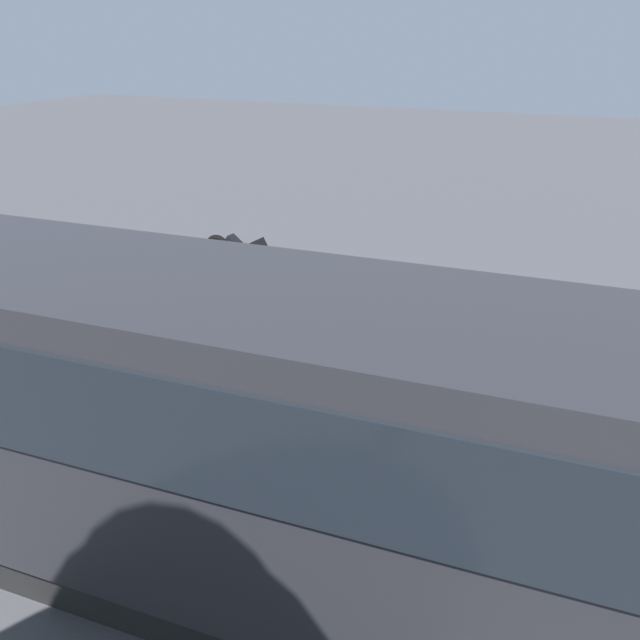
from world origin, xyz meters
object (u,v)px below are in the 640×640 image
object	(u,v)px
spectator_left	(362,399)
stunt_motorcycle	(250,264)
tour_bus	(256,444)
parked_motorcycle_silver	(610,502)
spectator_centre	(278,375)
spectator_far_left	(470,416)
parked_motorcycle_dark	(224,426)
traffic_cone	(334,300)
spectator_right	(218,364)

from	to	relation	value
spectator_left	stunt_motorcycle	bearing A→B (deg)	-47.52
tour_bus	parked_motorcycle_silver	xyz separation A→B (m)	(-3.24, -2.19, -1.16)
spectator_centre	stunt_motorcycle	distance (m)	5.28
spectator_far_left	parked_motorcycle_dark	xyz separation A→B (m)	(3.12, 0.52, -0.59)
parked_motorcycle_dark	traffic_cone	bearing A→B (deg)	-82.23
parked_motorcycle_dark	stunt_motorcycle	bearing A→B (deg)	-64.73
spectator_right	traffic_cone	size ratio (longest dim) A/B	2.76
spectator_far_left	spectator_right	xyz separation A→B (m)	(3.56, -0.09, -0.04)
spectator_centre	parked_motorcycle_silver	bearing A→B (deg)	175.79
traffic_cone	parked_motorcycle_dark	bearing A→B (deg)	97.77
spectator_far_left	spectator_left	xyz separation A→B (m)	(1.38, -0.02, -0.07)
parked_motorcycle_silver	traffic_cone	world-z (taller)	parked_motorcycle_silver
spectator_centre	parked_motorcycle_dark	bearing A→B (deg)	50.82
spectator_left	spectator_centre	world-z (taller)	spectator_centre
spectator_far_left	spectator_left	bearing A→B (deg)	-0.66
spectator_far_left	spectator_right	size ratio (longest dim) A/B	1.03
spectator_right	parked_motorcycle_silver	world-z (taller)	spectator_right
tour_bus	parked_motorcycle_dark	size ratio (longest dim) A/B	4.44
spectator_far_left	spectator_left	size ratio (longest dim) A/B	1.06
tour_bus	parked_motorcycle_silver	size ratio (longest dim) A/B	4.44
spectator_far_left	traffic_cone	size ratio (longest dim) A/B	2.84
tour_bus	spectator_right	world-z (taller)	tour_bus
spectator_left	parked_motorcycle_silver	size ratio (longest dim) A/B	0.82
tour_bus	spectator_left	world-z (taller)	tour_bus
spectator_centre	stunt_motorcycle	bearing A→B (deg)	-56.92
spectator_centre	stunt_motorcycle	size ratio (longest dim) A/B	0.84
spectator_right	stunt_motorcycle	world-z (taller)	spectator_right
spectator_far_left	parked_motorcycle_silver	bearing A→B (deg)	172.44
parked_motorcycle_silver	spectator_right	bearing A→B (deg)	-3.46
spectator_right	traffic_cone	bearing A→B (deg)	-86.38
tour_bus	traffic_cone	distance (m)	7.83
stunt_motorcycle	parked_motorcycle_dark	bearing A→B (deg)	115.27
parked_motorcycle_dark	tour_bus	bearing A→B (deg)	129.51
parked_motorcycle_dark	spectator_centre	bearing A→B (deg)	-129.18
spectator_left	stunt_motorcycle	xyz separation A→B (m)	(4.12, -4.50, -0.03)
parked_motorcycle_dark	stunt_motorcycle	size ratio (longest dim) A/B	0.99
spectator_far_left	parked_motorcycle_silver	world-z (taller)	spectator_far_left
spectator_centre	traffic_cone	distance (m)	5.07
spectator_right	parked_motorcycle_dark	size ratio (longest dim) A/B	0.85
spectator_right	spectator_left	bearing A→B (deg)	177.95
traffic_cone	parked_motorcycle_silver	bearing A→B (deg)	136.99
spectator_right	parked_motorcycle_dark	xyz separation A→B (m)	(-0.44, 0.62, -0.55)
parked_motorcycle_silver	parked_motorcycle_dark	bearing A→B (deg)	3.59
parked_motorcycle_silver	stunt_motorcycle	xyz separation A→B (m)	(7.18, -4.74, 0.49)
traffic_cone	spectator_centre	bearing A→B (deg)	104.43
tour_bus	spectator_left	distance (m)	2.52
spectator_left	spectator_centre	bearing A→B (deg)	-3.56
spectator_right	parked_motorcycle_dark	bearing A→B (deg)	125.42
spectator_far_left	stunt_motorcycle	bearing A→B (deg)	-39.41
tour_bus	spectator_centre	world-z (taller)	tour_bus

